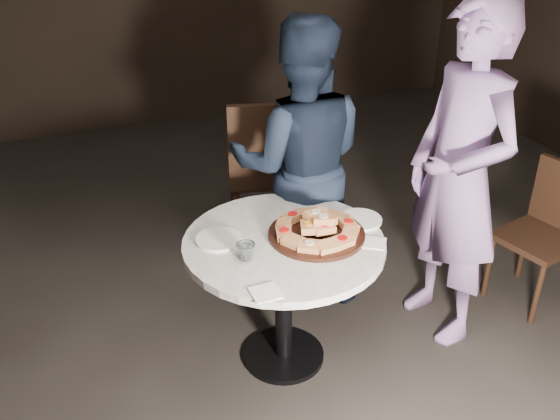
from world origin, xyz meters
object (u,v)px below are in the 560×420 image
serving_board (317,234)px  table (284,264)px  chair_right (549,225)px  diner_navy (300,164)px  chair_far (269,166)px  water_glass (246,252)px  diner_teal (459,178)px  focaccia_pile (318,226)px

serving_board → table: bearing=173.2°
table → chair_right: size_ratio=1.35×
serving_board → diner_navy: 0.59m
chair_far → diner_navy: bearing=108.1°
chair_far → diner_navy: 0.46m
water_glass → chair_right: size_ratio=0.10×
diner_teal → table: bearing=-96.6°
water_glass → diner_teal: diner_teal is taller
diner_navy → chair_right: bearing=176.7°
chair_right → diner_navy: bearing=-128.6°
chair_far → serving_board: bearing=97.5°
focaccia_pile → chair_far: bearing=83.3°
table → focaccia_pile: bearing=-6.4°
chair_far → focaccia_pile: bearing=97.8°
focaccia_pile → diner_navy: size_ratio=0.25×
diner_navy → diner_teal: diner_teal is taller
water_glass → diner_teal: (1.09, 0.06, 0.13)m
focaccia_pile → chair_far: size_ratio=0.38×
table → diner_teal: (0.88, -0.03, 0.30)m
diner_navy → table: bearing=82.2°
focaccia_pile → water_glass: size_ratio=4.76×
table → water_glass: 0.28m
focaccia_pile → water_glass: focaccia_pile is taller
chair_far → diner_teal: (0.61, -0.99, 0.27)m
focaccia_pile → water_glass: 0.37m
chair_far → table: bearing=88.8°
serving_board → chair_right: size_ratio=0.56×
table → diner_teal: 0.93m
chair_far → water_glass: bearing=80.0°
focaccia_pile → diner_teal: (0.73, -0.01, 0.12)m
chair_right → diner_teal: bearing=-102.7°
water_glass → chair_far: 1.16m
water_glass → chair_far: size_ratio=0.08×
table → water_glass: bearing=-157.2°
serving_board → chair_far: (0.12, 0.98, -0.11)m
chair_right → diner_teal: diner_teal is taller
table → serving_board: bearing=-6.8°
chair_right → diner_navy: 1.40m
diner_teal → diner_navy: bearing=-139.1°
focaccia_pile → chair_right: 1.41m
water_glass → diner_teal: bearing=3.0°
diner_navy → focaccia_pile: bearing=96.7°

